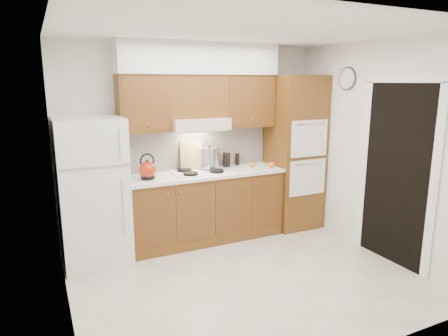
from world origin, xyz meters
name	(u,v)px	position (x,y,z in m)	size (l,w,h in m)	color
floor	(245,277)	(0.00, 0.00, 0.00)	(3.60, 3.60, 0.00)	beige
ceiling	(248,30)	(0.00, 0.00, 2.60)	(3.60, 3.60, 0.00)	white
wall_back	(194,142)	(0.00, 1.50, 1.30)	(3.60, 0.02, 2.60)	silver
wall_left	(59,180)	(-1.80, 0.00, 1.30)	(0.02, 3.00, 2.60)	silver
wall_right	(375,149)	(1.80, 0.00, 1.30)	(0.02, 3.00, 2.60)	silver
fridge	(93,192)	(-1.41, 1.14, 0.86)	(0.75, 0.72, 1.72)	white
base_cabinets	(205,208)	(0.02, 1.20, 0.45)	(2.11, 0.60, 0.90)	brown
countertop	(205,174)	(0.03, 1.19, 0.92)	(2.13, 0.62, 0.04)	white
backsplash	(196,148)	(0.02, 1.49, 1.22)	(2.11, 0.03, 0.56)	white
oven_cabinet	(294,153)	(1.44, 1.18, 1.10)	(0.70, 0.65, 2.20)	brown
upper_cab_left	(143,103)	(-0.71, 1.33, 1.85)	(0.63, 0.33, 0.70)	brown
upper_cab_right	(246,101)	(0.72, 1.33, 1.85)	(0.73, 0.33, 0.70)	brown
range_hood	(198,124)	(-0.02, 1.27, 1.57)	(0.75, 0.45, 0.15)	silver
upper_cab_over_hood	(196,96)	(-0.02, 1.33, 1.92)	(0.75, 0.33, 0.55)	brown
soffit	(199,58)	(0.03, 1.32, 2.40)	(2.13, 0.36, 0.40)	silver
cooktop	(200,172)	(-0.02, 1.21, 0.95)	(0.74, 0.50, 0.01)	white
doorway	(396,175)	(1.79, -0.35, 1.05)	(0.02, 0.90, 2.10)	black
wall_clock	(347,79)	(1.79, 0.55, 2.15)	(0.30, 0.30, 0.02)	#3F3833
kettle	(148,170)	(-0.75, 1.14, 1.06)	(0.21, 0.21, 0.21)	maroon
cutting_board	(191,156)	(-0.08, 1.39, 1.14)	(0.29, 0.02, 0.39)	tan
stock_pot	(209,158)	(0.15, 1.30, 1.10)	(0.25, 0.25, 0.27)	#B2B3B7
condiment_a	(225,160)	(0.42, 1.38, 1.04)	(0.06, 0.06, 0.21)	black
condiment_b	(228,160)	(0.46, 1.37, 1.04)	(0.06, 0.06, 0.20)	black
condiment_c	(237,159)	(0.63, 1.42, 1.02)	(0.06, 0.06, 0.17)	black
orange_near	(271,165)	(0.98, 1.06, 0.98)	(0.08, 0.08, 0.08)	orange
orange_far	(252,164)	(0.76, 1.21, 0.98)	(0.07, 0.07, 0.07)	#FF9D0D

